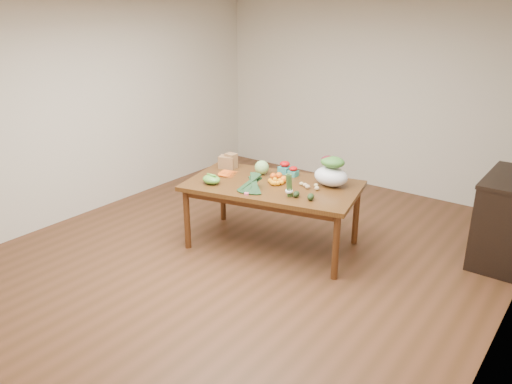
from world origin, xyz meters
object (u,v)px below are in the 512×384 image
Objects in this scene: cabbage at (262,167)px; salad_bag at (331,173)px; kale_bunch at (250,184)px; cabinet at (507,219)px; paper_bag at (227,161)px; asparagus_bundle at (289,185)px; dining_table at (272,215)px; mandarin_cluster at (275,181)px.

salad_bag reaches higher than cabbage.
cabinet is at bearing 21.93° from kale_bunch.
asparagus_bundle reaches higher than paper_bag.
paper_bag is 1.31m from salad_bag.
kale_bunch is (0.24, -0.53, -0.00)m from cabbage.
dining_table is 1.83× the size of cabinet.
paper_bag reaches higher than kale_bunch.
salad_bag is at bearing 35.54° from kale_bunch.
mandarin_cluster is at bearing -10.23° from paper_bag.
salad_bag is (0.50, 0.34, 0.10)m from mandarin_cluster.
asparagus_bundle is at bearing -17.85° from paper_bag.
salad_bag is at bearing 34.03° from mandarin_cluster.
kale_bunch is (0.71, -0.47, -0.01)m from paper_bag.
cabinet reaches higher than kale_bunch.
paper_bag is 0.67× the size of salad_bag.
asparagus_bundle is (0.41, 0.11, 0.05)m from kale_bunch.
cabinet is 2.49m from mandarin_cluster.
cabbage is 0.41× the size of kale_bunch.
cabbage is (0.47, 0.06, -0.01)m from paper_bag.
kale_bunch is (-0.05, -0.34, 0.45)m from dining_table.
dining_table is at bearing 68.18° from kale_bunch.
asparagus_bundle is at bearing -33.83° from mandarin_cluster.
mandarin_cluster is 0.40m from asparagus_bundle.
asparagus_bundle reaches higher than dining_table.
dining_table is 0.82m from salad_bag.
asparagus_bundle reaches higher than mandarin_cluster.
dining_table is 10.34× the size of mandarin_cluster.
asparagus_bundle is 0.66× the size of salad_bag.
kale_bunch is (-2.23, -1.56, 0.36)m from cabinet.
asparagus_bundle is (0.32, -0.22, 0.08)m from mandarin_cluster.
salad_bag is at bearing 18.58° from dining_table.
cabinet reaches higher than cabbage.
cabbage is at bearing 134.13° from asparagus_bundle.
cabbage is at bearing 133.15° from dining_table.
dining_table is at bearing 166.97° from mandarin_cluster.
mandarin_cluster is at bearing 133.17° from asparagus_bundle.
paper_bag is (-0.76, 0.14, 0.46)m from dining_table.
cabbage is at bearing 148.09° from mandarin_cluster.
mandarin_cluster is at bearing -150.15° from cabinet.
kale_bunch is 1.60× the size of asparagus_bundle.
salad_bag reaches higher than paper_bag.
paper_bag reaches higher than mandarin_cluster.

